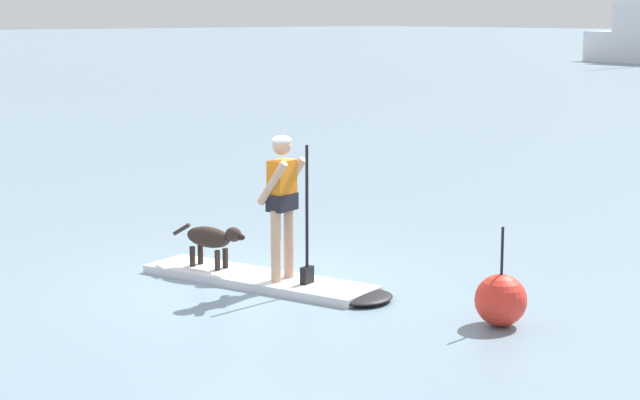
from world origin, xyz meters
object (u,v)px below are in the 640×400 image
at_px(dog, 212,239).
at_px(marker_buoy, 501,300).
at_px(paddleboard, 273,282).
at_px(person_paddler, 283,197).

distance_m(dog, marker_buoy, 3.87).
xyz_separation_m(paddleboard, marker_buoy, (2.84, 0.71, 0.22)).
height_order(paddleboard, person_paddler, person_paddler).
bearing_deg(paddleboard, dog, -165.63).
relative_size(paddleboard, person_paddler, 1.98).
height_order(person_paddler, marker_buoy, person_paddler).
xyz_separation_m(paddleboard, dog, (-0.91, -0.23, 0.42)).
bearing_deg(person_paddler, dog, -165.63).
relative_size(paddleboard, dog, 3.06).
xyz_separation_m(person_paddler, marker_buoy, (2.69, 0.67, -0.82)).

